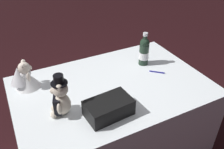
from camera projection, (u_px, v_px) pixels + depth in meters
ground_plane at (112, 149)px, 2.19m from camera, size 12.00×12.00×0.00m
reception_table at (112, 120)px, 1.98m from camera, size 1.45×0.96×0.73m
teddy_bear_groom at (60, 99)px, 1.46m from camera, size 0.14×0.14×0.30m
teddy_bear_bride at (24, 77)px, 1.72m from camera, size 0.22×0.19×0.22m
champagne_bottle at (144, 51)px, 1.98m from camera, size 0.08×0.08×0.29m
signing_pen at (158, 72)px, 1.93m from camera, size 0.10×0.09×0.01m
gift_case_black at (109, 108)px, 1.49m from camera, size 0.31×0.20×0.11m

